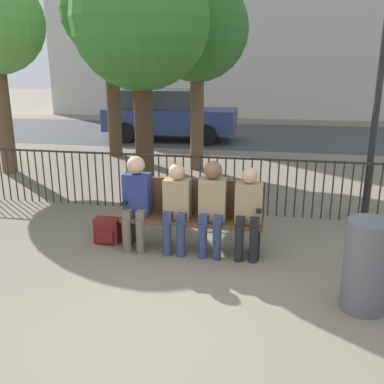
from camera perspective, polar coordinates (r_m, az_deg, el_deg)
ground_plane at (r=4.09m, az=-5.34°, el=-18.64°), size 80.00×80.00×0.00m
park_bench at (r=5.62m, az=0.15°, el=-2.74°), size 1.83×0.45×0.92m
seated_person_0 at (r=5.62m, az=-7.43°, el=-0.67°), size 0.34×0.39×1.24m
seated_person_1 at (r=5.49m, az=-2.07°, el=-1.50°), size 0.34×0.39×1.17m
seated_person_2 at (r=5.40m, az=2.71°, el=-1.40°), size 0.34×0.39×1.22m
seated_person_3 at (r=5.37m, az=7.53°, el=-2.10°), size 0.34×0.39×1.16m
backpack at (r=6.00m, az=-11.20°, el=-5.10°), size 0.34×0.23×0.35m
fence_railing at (r=7.01m, az=2.25°, el=1.68°), size 9.01×0.03×0.95m
tree_0 at (r=8.08m, az=-6.88°, el=21.62°), size 2.46×2.46×4.36m
tree_1 at (r=9.93m, az=0.70°, el=20.68°), size 2.25×2.25×4.24m
tree_3 at (r=11.76m, az=-11.01°, el=22.58°), size 2.45×2.45×4.94m
lamp_post at (r=7.12m, az=24.02°, el=15.62°), size 0.28×0.28×3.64m
street_surface at (r=15.41m, az=7.03°, el=7.58°), size 24.00×6.00×0.01m
parked_car_0 at (r=14.20m, az=-3.18°, el=10.34°), size 4.20×1.94×1.62m
trash_bin at (r=4.58m, az=22.24°, el=-9.06°), size 0.44×0.44×0.94m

